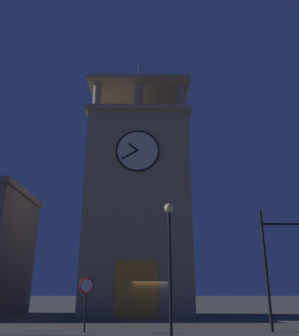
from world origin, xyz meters
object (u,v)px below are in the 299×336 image
object	(u,v)px
traffic_signal_mid	(281,252)
no_horn_sign	(86,289)
clocktower	(138,206)
street_lamp	(170,242)

from	to	relation	value
traffic_signal_mid	no_horn_sign	bearing A→B (deg)	-0.01
clocktower	no_horn_sign	bearing A→B (deg)	78.47
traffic_signal_mid	street_lamp	xyz separation A→B (m)	(5.93, 2.45, 0.18)
clocktower	traffic_signal_mid	size ratio (longest dim) A/B	3.85
traffic_signal_mid	clocktower	bearing A→B (deg)	-55.57
traffic_signal_mid	no_horn_sign	xyz separation A→B (m)	(9.96, -0.00, -1.82)
clocktower	no_horn_sign	xyz separation A→B (m)	(2.28, 11.19, -6.84)
no_horn_sign	traffic_signal_mid	bearing A→B (deg)	179.99
traffic_signal_mid	street_lamp	size ratio (longest dim) A/B	1.04
clocktower	traffic_signal_mid	world-z (taller)	clocktower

